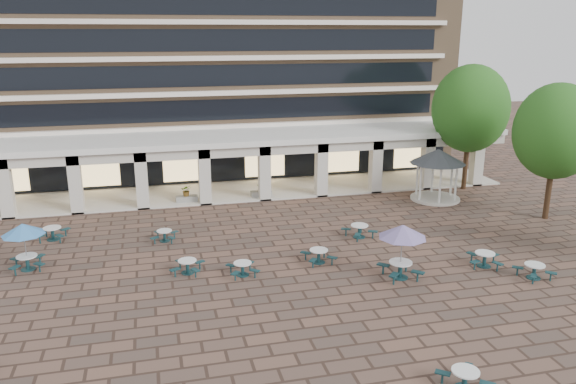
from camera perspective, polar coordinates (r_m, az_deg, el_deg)
The scene contains 19 objects.
ground at distance 28.53m, azimuth -1.52°, elevation -8.04°, with size 120.00×120.00×0.00m, color brown.
apartment_building at distance 51.24m, azimuth -8.05°, elevation 16.93°, with size 40.00×15.50×25.20m.
retail_arcade at distance 41.55m, azimuth -5.96°, elevation 3.93°, with size 42.00×6.60×4.40m.
picnic_table_2 at distance 20.71m, azimuth 17.53°, elevation -17.57°, with size 1.70×1.70×0.71m.
picnic_table_3 at distance 30.61m, azimuth 19.35°, elevation -6.36°, with size 2.06×2.06×0.75m.
picnic_table_4 at distance 30.88m, azimuth -25.32°, elevation -3.61°, with size 2.11×2.11×2.44m.
picnic_table_5 at distance 28.59m, azimuth -10.18°, elevation -7.34°, with size 1.83×1.83×0.69m.
picnic_table_6 at distance 27.47m, azimuth 11.55°, elevation -4.14°, with size 2.36×2.36×2.73m.
picnic_table_7 at distance 30.10m, azimuth 23.74°, elevation -7.25°, with size 1.74×1.74×0.73m.
picnic_table_8 at distance 35.20m, azimuth -22.81°, elevation -3.80°, with size 1.88×1.88×0.76m.
picnic_table_9 at distance 28.01m, azimuth -4.63°, elevation -7.67°, with size 1.59×1.59×0.67m.
picnic_table_10 at distance 29.41m, azimuth 3.14°, elevation -6.39°, with size 1.72×1.72×0.72m.
picnic_table_12 at distance 33.07m, azimuth -12.44°, elevation -4.26°, with size 1.66×1.66×0.65m.
picnic_table_13 at distance 33.12m, azimuth 7.27°, elevation -3.84°, with size 2.00×2.00×0.76m.
gazebo at distance 41.01m, azimuth 14.95°, elevation 2.95°, with size 3.92×3.92×3.65m.
tree_east_a at distance 38.66m, azimuth 25.61°, elevation 5.57°, with size 5.21×5.21×8.68m.
tree_east_c at distance 43.97m, azimuth 18.05°, elevation 8.05°, with size 5.64×5.64×9.39m.
planter_left at distance 39.99m, azimuth -10.26°, elevation -0.33°, with size 1.50×0.77×1.33m.
planter_right at distance 40.66m, azimuth -2.73°, elevation 0.02°, with size 1.50×0.60×1.18m.
Camera 1 is at (-5.53, -25.47, 11.61)m, focal length 35.00 mm.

